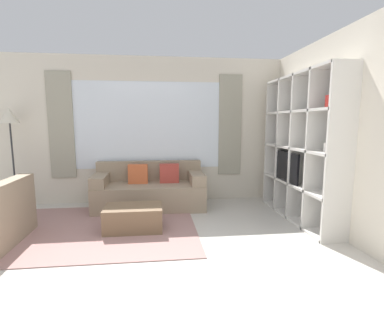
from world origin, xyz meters
The scene contains 8 objects.
ground_plane centered at (0.00, 0.00, 0.00)m, with size 16.00×16.00×0.00m, color beige.
wall_back centered at (0.00, 3.25, 1.36)m, with size 6.25×0.11×2.70m.
wall_right centered at (2.56, 1.61, 1.35)m, with size 0.07×4.42×2.70m, color beige.
area_rug centered at (-0.81, 1.73, 0.01)m, with size 2.97×2.25×0.01m, color gray.
shelving_unit centered at (2.37, 1.85, 1.10)m, with size 0.38×2.04×2.22m.
couch_main centered at (0.01, 2.77, 0.31)m, with size 1.91×0.87×0.80m.
ottoman centered at (-0.20, 1.64, 0.17)m, with size 0.80×0.55×0.34m.
floor_lamp centered at (-2.31, 2.94, 1.50)m, with size 0.32×0.32×1.75m.
Camera 1 is at (0.12, -2.49, 1.50)m, focal length 28.00 mm.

